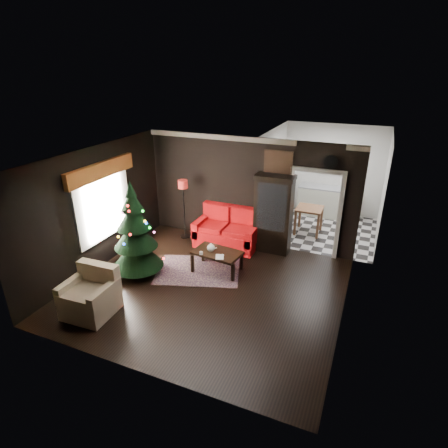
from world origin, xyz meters
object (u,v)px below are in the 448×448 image
at_px(coffee_table, 217,261).
at_px(wall_clock, 330,162).
at_px(loveseat, 227,228).
at_px(curio_cabinet, 273,216).
at_px(teapot, 211,248).
at_px(floor_lamp, 184,209).
at_px(kitchen_table, 309,220).
at_px(armchair, 89,293).
at_px(christmas_tree, 135,231).

bearing_deg(coffee_table, wall_clock, 39.05).
xyz_separation_m(loveseat, curio_cabinet, (1.15, 0.22, 0.45)).
xyz_separation_m(curio_cabinet, teapot, (-1.00, -1.54, -0.36)).
bearing_deg(floor_lamp, kitchen_table, 28.19).
distance_m(curio_cabinet, teapot, 1.87).
relative_size(loveseat, teapot, 8.29).
bearing_deg(kitchen_table, teapot, -119.03).
relative_size(loveseat, armchair, 1.85).
bearing_deg(loveseat, armchair, -109.58).
relative_size(armchair, teapot, 4.49).
height_order(teapot, wall_clock, wall_clock).
bearing_deg(teapot, floor_lamp, 136.47).
bearing_deg(armchair, teapot, 55.65).
bearing_deg(wall_clock, kitchen_table, 113.75).
relative_size(curio_cabinet, floor_lamp, 1.17).
xyz_separation_m(loveseat, teapot, (0.15, -1.32, 0.09)).
height_order(coffee_table, kitchen_table, kitchen_table).
relative_size(christmas_tree, teapot, 10.58).
bearing_deg(kitchen_table, armchair, -120.29).
distance_m(teapot, wall_clock, 3.32).
bearing_deg(coffee_table, loveseat, 102.57).
height_order(loveseat, armchair, loveseat).
relative_size(coffee_table, kitchen_table, 1.43).
relative_size(floor_lamp, coffee_table, 1.51).
xyz_separation_m(christmas_tree, wall_clock, (3.67, 2.47, 1.33)).
distance_m(floor_lamp, armchair, 3.69).
bearing_deg(teapot, curio_cabinet, 57.05).
bearing_deg(loveseat, kitchen_table, 42.51).
bearing_deg(armchair, coffee_table, 53.86).
height_order(floor_lamp, armchair, floor_lamp).
xyz_separation_m(curio_cabinet, armchair, (-2.45, -3.88, -0.49)).
bearing_deg(teapot, armchair, -121.85).
height_order(loveseat, wall_clock, wall_clock).
distance_m(loveseat, christmas_tree, 2.52).
height_order(floor_lamp, kitchen_table, floor_lamp).
xyz_separation_m(loveseat, kitchen_table, (1.80, 1.65, -0.12)).
height_order(loveseat, coffee_table, loveseat).
distance_m(curio_cabinet, christmas_tree, 3.37).
bearing_deg(curio_cabinet, loveseat, -169.17).
bearing_deg(christmas_tree, coffee_table, 26.32).
distance_m(christmas_tree, wall_clock, 4.62).
xyz_separation_m(coffee_table, wall_clock, (2.07, 1.68, 2.13)).
xyz_separation_m(coffee_table, kitchen_table, (1.52, 2.93, 0.12)).
relative_size(floor_lamp, teapot, 7.91).
xyz_separation_m(armchair, teapot, (1.45, 2.34, 0.13)).
distance_m(curio_cabinet, wall_clock, 1.88).
bearing_deg(christmas_tree, wall_clock, 33.93).
bearing_deg(armchair, loveseat, 67.92).
height_order(curio_cabinet, armchair, curio_cabinet).
bearing_deg(kitchen_table, curio_cabinet, -114.44).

